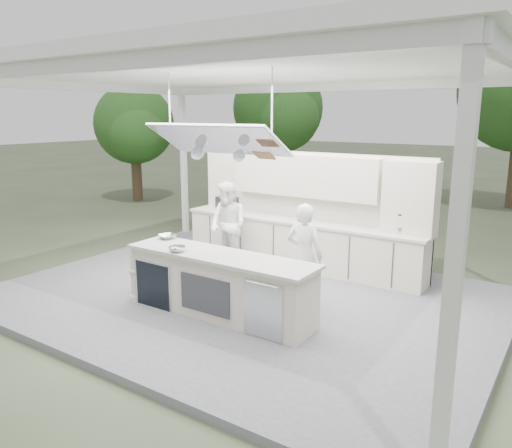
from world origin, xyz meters
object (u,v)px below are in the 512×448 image
Objects in this scene: back_counter at (299,243)px; sous_chef at (228,225)px; demo_island at (218,284)px; head_chef at (304,256)px.

sous_chef is (-1.18, -0.78, 0.37)m from back_counter.
back_counter is at bearing 93.63° from demo_island.
demo_island is 1.40m from head_chef.
back_counter is 1.46m from sous_chef.
head_chef is 0.98× the size of sous_chef.
back_counter is at bearing 44.94° from sous_chef.
head_chef is (1.08, -1.79, 0.35)m from back_counter.
back_counter is 3.00× the size of sous_chef.
demo_island is at bearing -44.85° from sous_chef.
head_chef is 2.48m from sous_chef.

